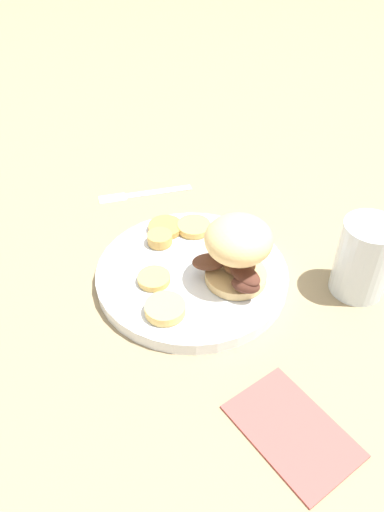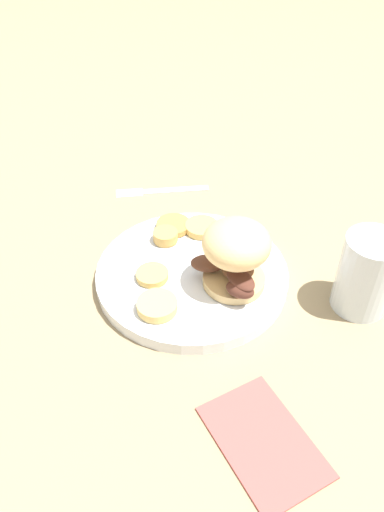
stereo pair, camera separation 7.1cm
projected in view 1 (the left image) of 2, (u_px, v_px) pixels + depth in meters
The scene contains 11 objects.
ground_plane at pixel (192, 279), 0.74m from camera, with size 4.00×4.00×0.00m, color #937F5B.
dinner_plate at pixel (192, 274), 0.73m from camera, with size 0.28×0.28×0.02m.
sandwich at pixel (237, 249), 0.67m from camera, with size 0.11×0.11×0.10m.
potato_round_0 at pixel (165, 308), 0.66m from camera, with size 0.05×0.05×0.01m, color #DBB766.
potato_round_1 at pixel (153, 276), 0.71m from camera, with size 0.05×0.05×0.01m, color tan.
potato_round_2 at pixel (165, 227), 0.79m from camera, with size 0.05×0.05×0.01m, color #BC8942.
potato_round_3 at pixel (160, 238), 0.76m from camera, with size 0.04×0.04×0.02m, color tan.
potato_round_4 at pixel (194, 227), 0.79m from camera, with size 0.05×0.05×0.01m, color tan.
fork at pixel (144, 193), 0.90m from camera, with size 0.17×0.05×0.00m.
drinking_glass at pixel (364, 259), 0.69m from camera, with size 0.08×0.08×0.11m.
napkin at pixel (296, 428), 0.55m from camera, with size 0.14×0.09×0.01m, color #B24C47.
Camera 1 is at (-0.22, -0.48, 0.51)m, focal length 35.00 mm.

